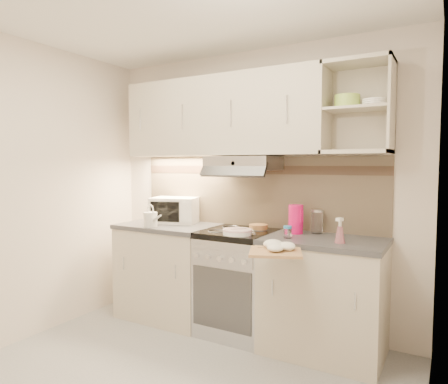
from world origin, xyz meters
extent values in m
cube|color=beige|center=(0.00, 1.40, 1.25)|extent=(3.00, 0.04, 2.50)
cube|color=beige|center=(-1.50, 0.00, 1.25)|extent=(0.04, 2.80, 2.50)
cube|color=beige|center=(1.50, 0.00, 1.25)|extent=(0.04, 2.80, 2.50)
cube|color=tan|center=(0.00, 1.39, 1.22)|extent=(2.40, 0.02, 0.64)
cube|color=#3C2B20|center=(0.00, 1.38, 1.42)|extent=(2.40, 0.01, 0.08)
cube|color=beige|center=(-0.25, 1.23, 1.90)|extent=(1.90, 0.34, 0.70)
cube|color=beige|center=(0.95, 1.23, 1.90)|extent=(0.50, 0.34, 0.70)
cylinder|color=#A5D150|center=(0.87, 1.23, 1.95)|extent=(0.19, 0.19, 0.10)
cylinder|color=white|center=(1.07, 1.23, 1.93)|extent=(0.18, 0.18, 0.06)
cube|color=#B7B7BC|center=(0.00, 1.20, 1.48)|extent=(0.60, 0.40, 0.12)
cube|color=beige|center=(-0.75, 1.10, 0.43)|extent=(0.90, 0.60, 0.86)
cube|color=#47474C|center=(-0.75, 1.10, 0.88)|extent=(0.92, 0.62, 0.04)
cube|color=beige|center=(0.75, 1.10, 0.43)|extent=(0.90, 0.60, 0.86)
cube|color=#47474C|center=(0.75, 1.10, 0.88)|extent=(0.92, 0.62, 0.04)
cube|color=#B7B7BC|center=(0.00, 1.10, 0.42)|extent=(0.60, 0.58, 0.85)
cube|color=black|center=(0.00, 1.10, 0.88)|extent=(0.60, 0.60, 0.05)
cube|color=white|center=(-0.76, 1.22, 1.02)|extent=(0.51, 0.44, 0.25)
cube|color=black|center=(-0.76, 1.06, 1.02)|extent=(0.28, 0.10, 0.19)
cylinder|color=silver|center=(-0.79, 0.88, 0.97)|extent=(0.12, 0.12, 0.13)
cone|color=silver|center=(-0.70, 0.85, 0.99)|extent=(0.17, 0.09, 0.10)
torus|color=silver|center=(-0.79, 0.88, 1.05)|extent=(0.11, 0.05, 0.11)
cylinder|color=white|center=(0.09, 0.92, 0.91)|extent=(0.24, 0.24, 0.01)
cylinder|color=white|center=(0.09, 0.92, 0.92)|extent=(0.24, 0.24, 0.01)
cylinder|color=white|center=(0.09, 0.92, 0.94)|extent=(0.24, 0.24, 0.01)
cube|color=silver|center=(0.09, 0.92, 0.95)|extent=(0.15, 0.08, 0.01)
cylinder|color=#976C44|center=(0.12, 1.26, 0.92)|extent=(0.16, 0.16, 0.04)
cylinder|color=#D90A5C|center=(0.48, 1.20, 1.02)|extent=(0.12, 0.12, 0.24)
cube|color=#D90A5C|center=(0.54, 1.18, 1.05)|extent=(0.03, 0.03, 0.10)
cylinder|color=white|center=(0.63, 1.30, 0.99)|extent=(0.10, 0.10, 0.18)
cylinder|color=#B7B7BC|center=(0.63, 1.30, 1.09)|extent=(0.10, 0.10, 0.02)
cylinder|color=white|center=(0.50, 0.98, 0.94)|extent=(0.06, 0.06, 0.08)
cylinder|color=#277EC3|center=(0.50, 0.98, 0.99)|extent=(0.06, 0.06, 0.02)
cone|color=pink|center=(0.89, 0.98, 0.96)|extent=(0.08, 0.08, 0.12)
cube|color=tan|center=(0.55, 0.60, 0.87)|extent=(0.44, 0.42, 0.02)
camera|label=1|loc=(1.59, -1.92, 1.47)|focal=32.00mm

